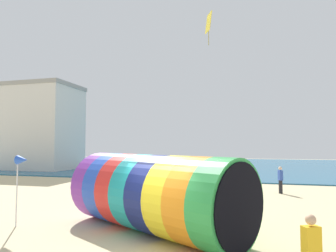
{
  "coord_description": "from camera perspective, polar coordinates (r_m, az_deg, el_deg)",
  "views": [
    {
      "loc": [
        2.88,
        -8.74,
        3.18
      ],
      "look_at": [
        -0.47,
        3.79,
        3.97
      ],
      "focal_mm": 32.0,
      "sensor_mm": 36.0,
      "label": 1
    }
  ],
  "objects": [
    {
      "name": "sea",
      "position": [
        45.55,
        11.42,
        -7.36
      ],
      "size": [
        120.0,
        40.0,
        0.1
      ],
      "primitive_type": "cube",
      "color": "#236084",
      "rests_on": "ground"
    },
    {
      "name": "giant_inflatable_tube",
      "position": [
        11.17,
        -2.62,
        -12.66
      ],
      "size": [
        7.59,
        5.93,
        2.8
      ],
      "color": "purple",
      "rests_on": "ground"
    },
    {
      "name": "ground_plane",
      "position": [
        9.74,
        -3.33,
        -22.54
      ],
      "size": [
        120.0,
        120.0,
        0.0
      ],
      "primitive_type": "plane",
      "color": "#CCBA8C"
    },
    {
      "name": "beach_flag",
      "position": [
        13.04,
        -26.08,
        -6.37
      ],
      "size": [
        0.47,
        0.36,
        2.75
      ],
      "color": "silver",
      "rests_on": "ground"
    },
    {
      "name": "kite_yellow_diamond",
      "position": [
        19.26,
        7.73,
        18.88
      ],
      "size": [
        0.52,
        0.81,
        2.0
      ],
      "color": "yellow"
    },
    {
      "name": "bystander_mid_beach",
      "position": [
        20.98,
        20.63,
        -9.54
      ],
      "size": [
        0.31,
        0.41,
        1.73
      ],
      "color": "black",
      "rests_on": "ground"
    },
    {
      "name": "promenade_building",
      "position": [
        41.71,
        -24.13,
        -0.19
      ],
      "size": [
        11.01,
        6.71,
        10.69
      ],
      "color": "silver",
      "rests_on": "ground"
    }
  ]
}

